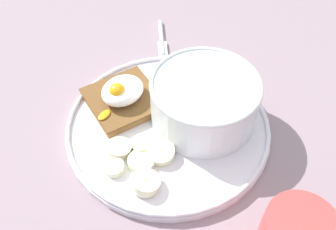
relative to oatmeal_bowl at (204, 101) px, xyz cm
name	(u,v)px	position (x,y,z in cm)	size (l,w,h in cm)	color
ground_plane	(168,133)	(-4.21, 2.71, -5.36)	(120.00, 120.00, 2.00)	gray
plate	(168,125)	(-4.21, 2.71, -3.56)	(28.25, 28.25, 1.60)	white
oatmeal_bowl	(204,101)	(0.00, 0.00, 0.00)	(14.63, 14.63, 6.93)	white
toast_slice	(124,100)	(-5.58, 10.13, -2.59)	(12.03, 12.03, 1.37)	brown
poached_egg	(122,91)	(-5.74, 10.11, -0.61)	(8.54, 5.43, 3.25)	white
banana_slice_front	(141,161)	(-11.24, 0.87, -2.89)	(4.78, 4.77, 1.01)	beige
banana_slice_left	(161,152)	(-8.72, -0.19, -2.59)	(5.06, 5.01, 1.78)	#F0EDC1
banana_slice_back	(115,168)	(-14.21, 2.52, -2.87)	(3.04, 3.05, 1.03)	#F2F1C8
banana_slice_right	(119,148)	(-11.86, 4.32, -2.72)	(4.19, 4.13, 1.46)	beige
banana_slice_inner	(142,144)	(-9.25, 2.67, -2.80)	(4.03, 4.07, 1.36)	beige
banana_slice_outer	(146,183)	(-13.23, -1.89, -2.54)	(4.84, 4.76, 1.94)	beige
knife	(162,44)	(8.83, 16.02, -3.96)	(9.86, 10.24, 0.80)	silver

